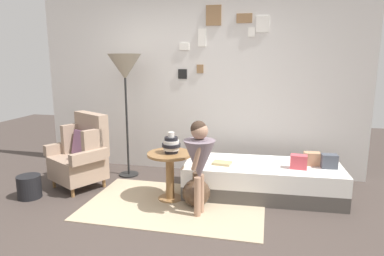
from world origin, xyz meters
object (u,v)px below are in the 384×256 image
(daybed, at_px, (262,179))
(person_child, at_px, (199,157))
(side_table, at_px, (170,167))
(floor_lamp, at_px, (125,70))
(vase_striped, at_px, (171,145))
(magazine_basket, at_px, (29,187))
(demijohn_near, at_px, (196,192))
(book_on_daybed, at_px, (222,163))
(armchair, at_px, (82,154))

(daybed, height_order, person_child, person_child)
(side_table, relative_size, floor_lamp, 0.33)
(floor_lamp, bearing_deg, vase_striped, -39.21)
(vase_striped, height_order, person_child, person_child)
(vase_striped, xyz_separation_m, floor_lamp, (-0.86, 0.70, 0.84))
(magazine_basket, bearing_deg, vase_striped, 11.25)
(side_table, xyz_separation_m, demijohn_near, (0.35, -0.12, -0.24))
(magazine_basket, bearing_deg, daybed, 14.86)
(vase_striped, distance_m, floor_lamp, 1.39)
(daybed, xyz_separation_m, floor_lamp, (-1.92, 0.31, 1.32))
(floor_lamp, bearing_deg, book_on_daybed, -17.09)
(daybed, relative_size, magazine_basket, 6.91)
(armchair, height_order, demijohn_near, armchair)
(person_child, bearing_deg, book_on_daybed, 75.01)
(daybed, xyz_separation_m, magazine_basket, (-2.77, -0.73, -0.06))
(daybed, relative_size, floor_lamp, 1.11)
(side_table, relative_size, vase_striped, 2.31)
(armchair, distance_m, book_on_daybed, 1.85)
(daybed, bearing_deg, magazine_basket, -165.14)
(floor_lamp, height_order, demijohn_near, floor_lamp)
(daybed, xyz_separation_m, book_on_daybed, (-0.49, -0.13, 0.22))
(armchair, xyz_separation_m, person_child, (1.68, -0.50, 0.22))
(vase_striped, height_order, book_on_daybed, vase_striped)
(armchair, xyz_separation_m, vase_striped, (1.28, -0.17, 0.25))
(floor_lamp, relative_size, demijohn_near, 4.28)
(side_table, bearing_deg, demijohn_near, -18.46)
(book_on_daybed, distance_m, magazine_basket, 2.38)
(floor_lamp, bearing_deg, daybed, -9.18)
(daybed, distance_m, side_table, 1.16)
(armchair, height_order, daybed, armchair)
(magazine_basket, bearing_deg, book_on_daybed, 14.84)
(side_table, bearing_deg, vase_striped, 13.97)
(demijohn_near, relative_size, magazine_basket, 1.45)
(floor_lamp, distance_m, demijohn_near, 1.98)
(floor_lamp, bearing_deg, side_table, -40.01)
(daybed, bearing_deg, floor_lamp, 170.82)
(armchair, bearing_deg, vase_striped, -7.37)
(vase_striped, relative_size, magazine_basket, 0.90)
(vase_striped, bearing_deg, demijohn_near, -20.13)
(vase_striped, xyz_separation_m, book_on_daybed, (0.57, 0.26, -0.27))
(daybed, height_order, magazine_basket, daybed)
(side_table, distance_m, demijohn_near, 0.44)
(armchair, bearing_deg, demijohn_near, -10.10)
(book_on_daybed, height_order, demijohn_near, book_on_daybed)
(magazine_basket, bearing_deg, armchair, 49.22)
(book_on_daybed, relative_size, magazine_basket, 0.79)
(book_on_daybed, bearing_deg, magazine_basket, -165.16)
(armchair, xyz_separation_m, side_table, (1.26, -0.17, -0.03))
(person_child, height_order, demijohn_near, person_child)
(armchair, distance_m, demijohn_near, 1.65)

